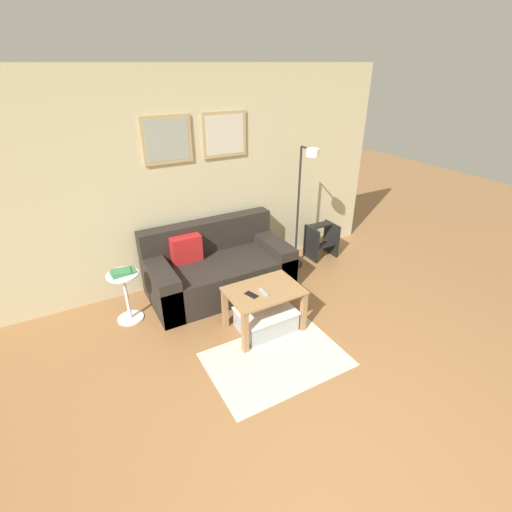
% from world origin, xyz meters
% --- Properties ---
extents(ground_plane, '(16.00, 16.00, 0.00)m').
position_xyz_m(ground_plane, '(0.00, 0.00, 0.00)').
color(ground_plane, olive).
extents(wall_back, '(5.60, 0.09, 2.55)m').
position_xyz_m(wall_back, '(0.00, 3.14, 1.29)').
color(wall_back, '#C6BC93').
rests_on(wall_back, ground_plane).
extents(area_rug, '(1.30, 0.90, 0.01)m').
position_xyz_m(area_rug, '(0.17, 1.24, 0.00)').
color(area_rug, beige).
rests_on(area_rug, ground_plane).
extents(couch, '(1.71, 0.89, 0.82)m').
position_xyz_m(couch, '(0.21, 2.67, 0.29)').
color(couch, '#28231E').
rests_on(couch, ground_plane).
extents(coffee_table, '(0.77, 0.54, 0.48)m').
position_xyz_m(coffee_table, '(0.31, 1.72, 0.37)').
color(coffee_table, '#997047').
rests_on(coffee_table, ground_plane).
extents(storage_bin, '(0.59, 0.45, 0.24)m').
position_xyz_m(storage_bin, '(0.32, 1.70, 0.12)').
color(storage_bin, '#9EA3A8').
rests_on(storage_bin, ground_plane).
extents(floor_lamp, '(0.22, 0.41, 1.65)m').
position_xyz_m(floor_lamp, '(1.41, 2.62, 1.04)').
color(floor_lamp, black).
rests_on(floor_lamp, ground_plane).
extents(side_table, '(0.33, 0.33, 0.58)m').
position_xyz_m(side_table, '(-0.91, 2.58, 0.35)').
color(side_table, white).
rests_on(side_table, ground_plane).
extents(book_stack, '(0.25, 0.17, 0.04)m').
position_xyz_m(book_stack, '(-0.91, 2.59, 0.60)').
color(book_stack, '#387F4C').
rests_on(book_stack, side_table).
extents(remote_control, '(0.04, 0.15, 0.02)m').
position_xyz_m(remote_control, '(0.27, 1.67, 0.49)').
color(remote_control, '#99999E').
rests_on(remote_control, coffee_table).
extents(cell_phone, '(0.11, 0.15, 0.01)m').
position_xyz_m(cell_phone, '(0.15, 1.70, 0.49)').
color(cell_phone, black).
rests_on(cell_phone, coffee_table).
extents(step_stool, '(0.40, 0.33, 0.48)m').
position_xyz_m(step_stool, '(1.88, 2.76, 0.26)').
color(step_stool, black).
rests_on(step_stool, ground_plane).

